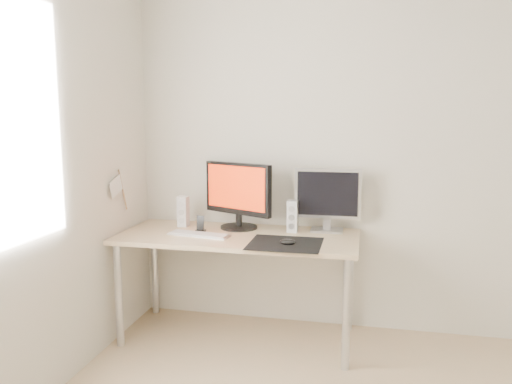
{
  "coord_description": "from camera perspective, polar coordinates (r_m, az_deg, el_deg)",
  "views": [
    {
      "loc": [
        -0.11,
        -1.79,
        1.52
      ],
      "look_at": [
        -0.83,
        1.47,
        1.01
      ],
      "focal_mm": 35.0,
      "sensor_mm": 36.0,
      "label": 1
    }
  ],
  "objects": [
    {
      "name": "speaker_left",
      "position": [
        3.63,
        -8.32,
        -2.21
      ],
      "size": [
        0.07,
        0.08,
        0.22
      ],
      "color": "white",
      "rests_on": "desk"
    },
    {
      "name": "mousepad",
      "position": [
        3.13,
        3.36,
        -5.91
      ],
      "size": [
        0.45,
        0.4,
        0.0
      ],
      "primitive_type": "cube",
      "color": "black",
      "rests_on": "desk"
    },
    {
      "name": "phone_dock",
      "position": [
        3.45,
        -6.36,
        -3.99
      ],
      "size": [
        0.06,
        0.05,
        0.11
      ],
      "color": "black",
      "rests_on": "desk"
    },
    {
      "name": "pennant",
      "position": [
        3.46,
        -15.47,
        0.54
      ],
      "size": [
        0.01,
        0.23,
        0.29
      ],
      "color": "#A57F54",
      "rests_on": "wall_left"
    },
    {
      "name": "main_monitor",
      "position": [
        3.49,
        -2.09,
        -0.12
      ],
      "size": [
        0.52,
        0.34,
        0.47
      ],
      "color": "black",
      "rests_on": "desk"
    },
    {
      "name": "keyboard",
      "position": [
        3.36,
        -6.53,
        -4.83
      ],
      "size": [
        0.43,
        0.18,
        0.02
      ],
      "color": "silver",
      "rests_on": "desk"
    },
    {
      "name": "desk",
      "position": [
        3.38,
        -2.06,
        -6.16
      ],
      "size": [
        1.6,
        0.7,
        0.73
      ],
      "color": "#D1B587",
      "rests_on": "ground"
    },
    {
      "name": "mouse",
      "position": [
        3.09,
        3.64,
        -5.72
      ],
      "size": [
        0.1,
        0.06,
        0.04
      ],
      "primitive_type": "ellipsoid",
      "color": "black",
      "rests_on": "mousepad"
    },
    {
      "name": "wall_back",
      "position": [
        3.55,
        14.17,
        4.08
      ],
      "size": [
        3.5,
        0.0,
        3.5
      ],
      "primitive_type": "plane",
      "rotation": [
        1.57,
        0.0,
        0.0
      ],
      "color": "silver",
      "rests_on": "ground"
    },
    {
      "name": "speaker_right",
      "position": [
        3.42,
        4.18,
        -2.8
      ],
      "size": [
        0.07,
        0.08,
        0.22
      ],
      "color": "white",
      "rests_on": "desk"
    },
    {
      "name": "second_monitor",
      "position": [
        3.44,
        8.18,
        -0.56
      ],
      "size": [
        0.45,
        0.16,
        0.43
      ],
      "color": "#BCBCBF",
      "rests_on": "desk"
    }
  ]
}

